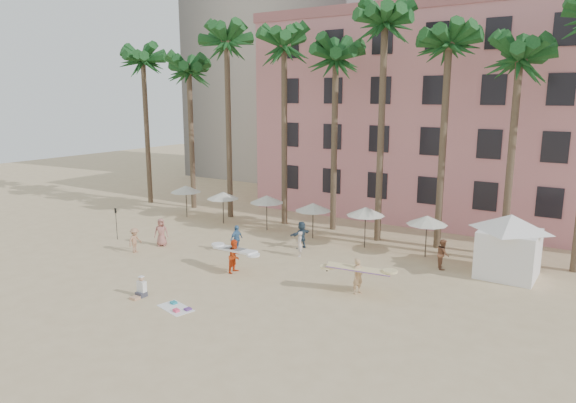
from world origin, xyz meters
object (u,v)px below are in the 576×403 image
(cabana, at_px, (509,240))
(carrier_yellow, at_px, (358,274))
(pink_hotel, at_px, (483,119))
(carrier_white, at_px, (235,255))

(cabana, bearing_deg, carrier_yellow, -130.58)
(pink_hotel, bearing_deg, carrier_yellow, -92.58)
(pink_hotel, xyz_separation_m, carrier_yellow, (-0.96, -21.16, -6.96))
(carrier_white, bearing_deg, pink_hotel, 69.62)
(pink_hotel, height_order, cabana, pink_hotel)
(cabana, bearing_deg, pink_hotel, 108.88)
(cabana, xyz_separation_m, carrier_yellow, (-5.85, -6.83, -1.03))
(pink_hotel, bearing_deg, cabana, -71.12)
(cabana, distance_m, carrier_white, 15.19)
(pink_hotel, relative_size, carrier_white, 11.48)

